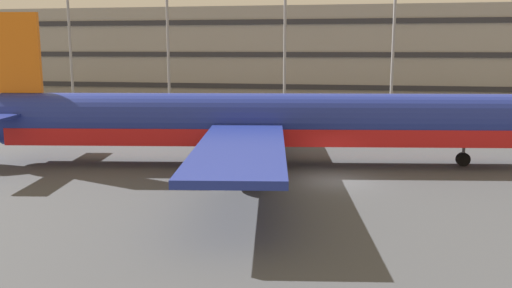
{
  "coord_description": "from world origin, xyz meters",
  "views": [
    {
      "loc": [
        0.92,
        -31.26,
        7.77
      ],
      "look_at": [
        -3.87,
        -5.09,
        3.0
      ],
      "focal_mm": 37.8,
      "sensor_mm": 36.0,
      "label": 1
    }
  ],
  "objects": [
    {
      "name": "ground_plane",
      "position": [
        0.0,
        0.0,
        0.0
      ],
      "size": [
        600.0,
        600.0,
        0.0
      ],
      "primitive_type": "plane",
      "color": "#424449"
    },
    {
      "name": "terminal_structure",
      "position": [
        0.0,
        52.78,
        6.82
      ],
      "size": [
        126.11,
        14.45,
        13.63
      ],
      "color": "gray",
      "rests_on": "ground_plane"
    },
    {
      "name": "airliner",
      "position": [
        -5.38,
        3.68,
        2.88
      ],
      "size": [
        40.64,
        33.15,
        10.05
      ],
      "color": "navy",
      "rests_on": "ground_plane"
    },
    {
      "name": "light_mast_far_left",
      "position": [
        -37.58,
        37.8,
        12.47
      ],
      "size": [
        1.8,
        0.5,
        21.56
      ],
      "color": "gray",
      "rests_on": "ground_plane"
    },
    {
      "name": "light_mast_left",
      "position": [
        -23.54,
        37.8,
        11.58
      ],
      "size": [
        1.8,
        0.5,
        19.84
      ],
      "color": "gray",
      "rests_on": "ground_plane"
    },
    {
      "name": "light_mast_center_left",
      "position": [
        -7.99,
        37.8,
        12.06
      ],
      "size": [
        1.8,
        0.5,
        20.77
      ],
      "color": "gray",
      "rests_on": "ground_plane"
    }
  ]
}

